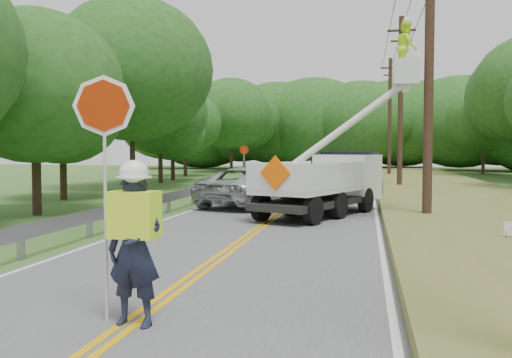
# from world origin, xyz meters

# --- Properties ---
(ground) EXTENTS (140.00, 140.00, 0.00)m
(ground) POSITION_xyz_m (0.00, 0.00, 0.00)
(ground) COLOR #3F5F27
(ground) RESTS_ON ground
(road) EXTENTS (7.20, 96.00, 0.03)m
(road) POSITION_xyz_m (0.00, 14.00, 0.01)
(road) COLOR #4E4F51
(road) RESTS_ON ground
(guardrail) EXTENTS (0.18, 48.00, 0.77)m
(guardrail) POSITION_xyz_m (-4.02, 14.91, 0.55)
(guardrail) COLOR gray
(guardrail) RESTS_ON ground
(utility_poles) EXTENTS (1.60, 43.30, 10.00)m
(utility_poles) POSITION_xyz_m (5.00, 17.02, 5.27)
(utility_poles) COLOR black
(utility_poles) RESTS_ON ground
(tall_grass_verge) EXTENTS (7.00, 96.00, 0.30)m
(tall_grass_verge) POSITION_xyz_m (7.10, 14.00, 0.15)
(tall_grass_verge) COLOR #56632B
(tall_grass_verge) RESTS_ON ground
(treeline_left) EXTENTS (10.30, 54.05, 11.18)m
(treeline_left) POSITION_xyz_m (-10.34, 28.49, 5.64)
(treeline_left) COLOR #332319
(treeline_left) RESTS_ON ground
(treeline_horizon) EXTENTS (57.05, 15.45, 12.23)m
(treeline_horizon) POSITION_xyz_m (2.47, 56.19, 5.50)
(treeline_horizon) COLOR #1F4819
(treeline_horizon) RESTS_ON ground
(flagger) EXTENTS (1.22, 0.53, 3.30)m
(flagger) POSITION_xyz_m (0.10, -2.76, 1.19)
(flagger) COLOR #191E33
(flagger) RESTS_ON road
(bucket_truck) EXTENTS (5.34, 6.76, 6.39)m
(bucket_truck) POSITION_xyz_m (2.06, 10.76, 1.48)
(bucket_truck) COLOR black
(bucket_truck) RESTS_ON road
(suv_silver) EXTENTS (4.37, 6.33, 1.61)m
(suv_silver) POSITION_xyz_m (-1.40, 12.86, 0.82)
(suv_silver) COLOR #BABCC1
(suv_silver) RESTS_ON road
(suv_darkgrey) EXTENTS (2.65, 5.68, 1.60)m
(suv_darkgrey) POSITION_xyz_m (-1.52, 26.00, 0.82)
(suv_darkgrey) COLOR #313338
(suv_darkgrey) RESTS_ON road
(stop_sign_permanent) EXTENTS (0.55, 0.06, 2.61)m
(stop_sign_permanent) POSITION_xyz_m (-3.95, 22.43, 1.74)
(stop_sign_permanent) COLOR gray
(stop_sign_permanent) RESTS_ON ground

